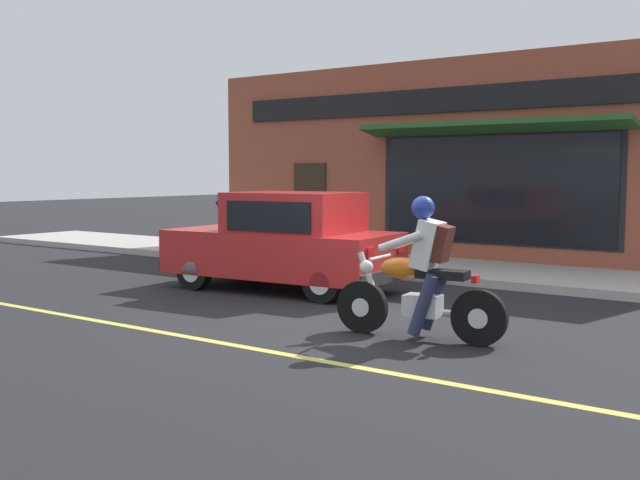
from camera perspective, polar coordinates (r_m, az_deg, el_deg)
ground_plane at (r=9.44m, az=2.60°, el=-6.32°), size 80.00×80.00×0.00m
sidewalk_curb at (r=15.12m, az=3.16°, el=-1.72°), size 2.60×22.00×0.14m
lane_stripe at (r=10.17m, az=-17.60°, el=-5.70°), size 0.12×19.80×0.01m
storefront_building at (r=15.90m, az=8.96°, el=5.92°), size 1.25×11.23×4.20m
motorcycle_with_rider at (r=8.47m, az=7.68°, el=-3.04°), size 0.62×2.02×1.62m
car_hatchback at (r=11.93m, az=-2.72°, el=-0.20°), size 1.92×3.89×1.57m
traffic_cone at (r=17.04m, az=-9.12°, el=0.22°), size 0.36×0.36×0.60m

